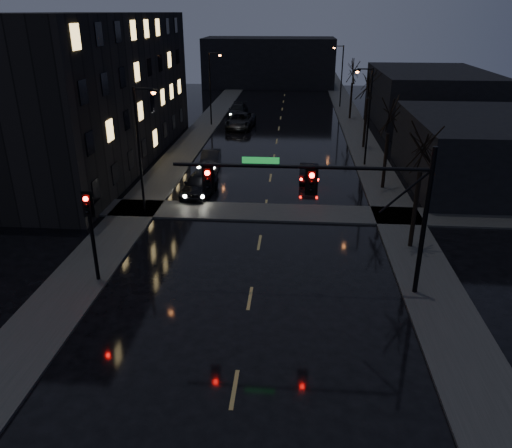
% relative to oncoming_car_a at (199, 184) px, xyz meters
% --- Properties ---
extents(ground, '(160.00, 160.00, 0.00)m').
position_rel_oncoming_car_a_xyz_m(ground, '(4.84, -21.69, -0.81)').
color(ground, black).
rests_on(ground, ground).
extents(sidewalk_left, '(3.00, 140.00, 0.12)m').
position_rel_oncoming_car_a_xyz_m(sidewalk_left, '(-3.66, 13.31, -0.75)').
color(sidewalk_left, '#2D2D2B').
rests_on(sidewalk_left, ground).
extents(sidewalk_right, '(3.00, 140.00, 0.12)m').
position_rel_oncoming_car_a_xyz_m(sidewalk_right, '(13.34, 13.31, -0.75)').
color(sidewalk_right, '#2D2D2B').
rests_on(sidewalk_right, ground).
extents(sidewalk_cross, '(40.00, 3.00, 0.12)m').
position_rel_oncoming_car_a_xyz_m(sidewalk_cross, '(4.84, -3.19, -0.75)').
color(sidewalk_cross, '#2D2D2B').
rests_on(sidewalk_cross, ground).
extents(apartment_block, '(12.00, 30.00, 12.00)m').
position_rel_oncoming_car_a_xyz_m(apartment_block, '(-11.66, 8.31, 5.19)').
color(apartment_block, black).
rests_on(apartment_block, ground).
extents(commercial_right_near, '(10.00, 14.00, 5.00)m').
position_rel_oncoming_car_a_xyz_m(commercial_right_near, '(20.34, 4.31, 1.69)').
color(commercial_right_near, black).
rests_on(commercial_right_near, ground).
extents(commercial_right_far, '(12.00, 18.00, 6.00)m').
position_rel_oncoming_car_a_xyz_m(commercial_right_far, '(21.84, 26.31, 2.19)').
color(commercial_right_far, black).
rests_on(commercial_right_far, ground).
extents(far_block, '(22.00, 10.00, 8.00)m').
position_rel_oncoming_car_a_xyz_m(far_block, '(1.84, 56.31, 3.19)').
color(far_block, black).
rests_on(far_block, ground).
extents(signal_mast, '(11.11, 0.41, 7.00)m').
position_rel_oncoming_car_a_xyz_m(signal_mast, '(8.69, -12.70, 4.06)').
color(signal_mast, black).
rests_on(signal_mast, ground).
extents(signal_pole_left, '(0.35, 0.41, 4.53)m').
position_rel_oncoming_car_a_xyz_m(signal_pole_left, '(-2.66, -12.70, 2.20)').
color(signal_pole_left, black).
rests_on(signal_pole_left, ground).
extents(tree_near, '(3.52, 3.52, 8.08)m').
position_rel_oncoming_car_a_xyz_m(tree_near, '(13.24, -7.69, 5.41)').
color(tree_near, black).
rests_on(tree_near, ground).
extents(tree_mid_a, '(3.30, 3.30, 7.58)m').
position_rel_oncoming_car_a_xyz_m(tree_mid_a, '(13.24, 2.31, 5.02)').
color(tree_mid_a, black).
rests_on(tree_mid_a, ground).
extents(tree_mid_b, '(3.74, 3.74, 8.59)m').
position_rel_oncoming_car_a_xyz_m(tree_mid_b, '(13.24, 14.31, 5.80)').
color(tree_mid_b, black).
rests_on(tree_mid_b, ground).
extents(tree_far, '(3.43, 3.43, 7.88)m').
position_rel_oncoming_car_a_xyz_m(tree_far, '(13.24, 28.31, 5.25)').
color(tree_far, black).
rests_on(tree_far, ground).
extents(streetlight_l_near, '(1.53, 0.28, 8.00)m').
position_rel_oncoming_car_a_xyz_m(streetlight_l_near, '(-2.74, -3.69, 3.97)').
color(streetlight_l_near, black).
rests_on(streetlight_l_near, ground).
extents(streetlight_l_far, '(1.53, 0.28, 8.00)m').
position_rel_oncoming_car_a_xyz_m(streetlight_l_far, '(-2.74, 23.31, 3.97)').
color(streetlight_l_far, black).
rests_on(streetlight_l_far, ground).
extents(streetlight_r_mid, '(1.53, 0.28, 8.00)m').
position_rel_oncoming_car_a_xyz_m(streetlight_r_mid, '(12.42, 8.31, 3.97)').
color(streetlight_r_mid, black).
rests_on(streetlight_r_mid, ground).
extents(streetlight_r_far, '(1.53, 0.28, 8.00)m').
position_rel_oncoming_car_a_xyz_m(streetlight_r_far, '(12.42, 36.31, 3.97)').
color(streetlight_r_far, black).
rests_on(streetlight_r_far, ground).
extents(oncoming_car_a, '(2.41, 4.93, 1.62)m').
position_rel_oncoming_car_a_xyz_m(oncoming_car_a, '(0.00, 0.00, 0.00)').
color(oncoming_car_a, black).
rests_on(oncoming_car_a, ground).
extents(oncoming_car_b, '(1.78, 4.35, 1.40)m').
position_rel_oncoming_car_a_xyz_m(oncoming_car_b, '(-0.33, 6.81, -0.11)').
color(oncoming_car_b, black).
rests_on(oncoming_car_b, ground).
extents(oncoming_car_c, '(3.23, 6.16, 1.65)m').
position_rel_oncoming_car_a_xyz_m(oncoming_car_c, '(0.55, 22.25, 0.02)').
color(oncoming_car_c, black).
rests_on(oncoming_car_c, ground).
extents(oncoming_car_d, '(2.30, 5.21, 1.49)m').
position_rel_oncoming_car_a_xyz_m(oncoming_car_d, '(-0.55, 28.95, -0.07)').
color(oncoming_car_d, black).
rests_on(oncoming_car_d, ground).
extents(lead_car, '(1.50, 4.10, 1.34)m').
position_rel_oncoming_car_a_xyz_m(lead_car, '(7.83, 4.14, -0.14)').
color(lead_car, black).
rests_on(lead_car, ground).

